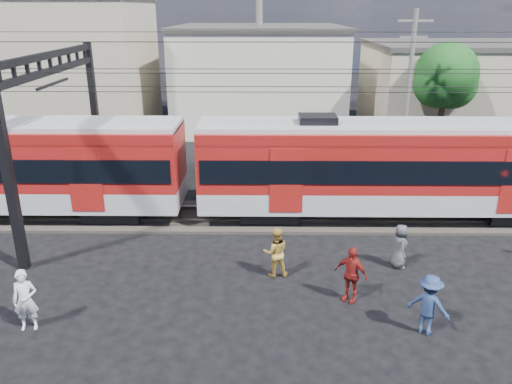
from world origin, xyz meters
TOP-DOWN VIEW (x-y plane):
  - ground at (0.00, 0.00)m, footprint 120.00×120.00m
  - track_bed at (0.00, 8.00)m, footprint 70.00×3.40m
  - rail_near at (0.00, 7.25)m, footprint 70.00×0.12m
  - rail_far at (0.00, 8.75)m, footprint 70.00×0.12m
  - commuter_train at (3.89, 8.00)m, footprint 50.30×3.08m
  - catenary at (-8.65, 8.00)m, footprint 70.00×9.30m
  - building_west at (-17.00, 24.00)m, footprint 14.28×10.20m
  - building_midwest at (-2.00, 27.00)m, footprint 12.24×12.24m
  - building_mideast at (14.00, 24.00)m, footprint 16.32×10.20m
  - utility_pole_mid at (6.00, 15.00)m, footprint 1.80×0.24m
  - tree_near at (9.19, 18.09)m, footprint 3.82×3.64m
  - pedestrian_a at (-8.28, 0.03)m, footprint 0.73×0.54m
  - pedestrian_b at (-1.28, 3.09)m, footprint 0.91×0.75m
  - pedestrian_c at (2.83, -0.04)m, footprint 1.32×1.19m
  - pedestrian_d at (0.97, 1.59)m, footprint 1.12×0.96m
  - pedestrian_e at (3.02, 3.75)m, footprint 0.51×0.78m

SIDE VIEW (x-z plane):
  - ground at x=0.00m, z-range 0.00..0.00m
  - track_bed at x=0.00m, z-range 0.00..0.12m
  - rail_near at x=0.00m, z-range 0.12..0.24m
  - rail_far at x=0.00m, z-range 0.12..0.24m
  - pedestrian_e at x=3.02m, z-range 0.00..1.58m
  - pedestrian_b at x=-1.28m, z-range 0.00..1.73m
  - pedestrian_c at x=2.83m, z-range 0.00..1.78m
  - pedestrian_d at x=0.97m, z-range 0.00..1.80m
  - pedestrian_a at x=-8.28m, z-range 0.00..1.82m
  - commuter_train at x=3.89m, z-range 0.31..4.49m
  - building_mideast at x=14.00m, z-range 0.01..6.31m
  - building_midwest at x=-2.00m, z-range 0.01..7.31m
  - utility_pole_mid at x=6.00m, z-range 0.28..8.78m
  - building_west at x=-17.00m, z-range 0.01..9.31m
  - tree_near at x=9.19m, z-range 1.30..8.02m
  - catenary at x=-8.65m, z-range 1.38..8.89m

